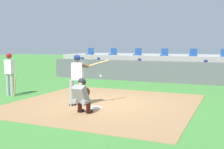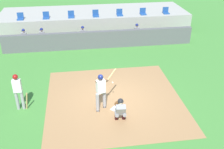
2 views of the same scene
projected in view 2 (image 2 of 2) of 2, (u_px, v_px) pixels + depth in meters
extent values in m
plane|color=#428438|center=(114.00, 99.00, 12.76)|extent=(80.00, 80.00, 0.00)
cube|color=#9E754C|center=(114.00, 99.00, 12.76)|extent=(6.40, 6.40, 0.01)
cube|color=white|center=(117.00, 109.00, 12.05)|extent=(0.62, 0.62, 0.02)
cylinder|color=#99999E|center=(98.00, 103.00, 11.71)|extent=(0.15, 0.15, 0.92)
cylinder|color=#99999E|center=(104.00, 99.00, 11.97)|extent=(0.15, 0.15, 0.92)
cube|color=white|center=(101.00, 86.00, 11.48)|extent=(0.43, 0.33, 0.60)
sphere|color=brown|center=(101.00, 78.00, 11.27)|extent=(0.21, 0.21, 0.21)
sphere|color=navy|center=(101.00, 77.00, 11.26)|extent=(0.24, 0.24, 0.24)
cylinder|color=brown|center=(102.00, 81.00, 11.46)|extent=(0.56, 0.29, 0.18)
cylinder|color=brown|center=(106.00, 81.00, 11.49)|extent=(0.22, 0.27, 0.17)
cylinder|color=tan|center=(111.00, 75.00, 11.88)|extent=(0.53, 0.74, 0.24)
cube|color=black|center=(98.00, 110.00, 11.97)|extent=(0.12, 0.26, 0.09)
cube|color=black|center=(104.00, 106.00, 12.22)|extent=(0.12, 0.26, 0.09)
cylinder|color=gray|center=(117.00, 114.00, 11.08)|extent=(0.18, 0.33, 0.16)
cylinder|color=#4C1919|center=(116.00, 115.00, 11.32)|extent=(0.14, 0.14, 0.42)
cube|color=black|center=(116.00, 118.00, 11.45)|extent=(0.13, 0.25, 0.08)
cylinder|color=gray|center=(124.00, 113.00, 11.11)|extent=(0.18, 0.33, 0.16)
cylinder|color=#4C1919|center=(124.00, 115.00, 11.34)|extent=(0.14, 0.14, 0.42)
cube|color=black|center=(123.00, 117.00, 11.47)|extent=(0.13, 0.25, 0.08)
cube|color=gray|center=(121.00, 110.00, 10.95)|extent=(0.43, 0.47, 0.57)
cube|color=#2D2D33|center=(120.00, 108.00, 11.05)|extent=(0.40, 0.28, 0.45)
sphere|color=beige|center=(121.00, 102.00, 10.85)|extent=(0.21, 0.21, 0.21)
sphere|color=#232328|center=(121.00, 101.00, 10.86)|extent=(0.25, 0.25, 0.25)
cylinder|color=beige|center=(119.00, 107.00, 11.14)|extent=(0.13, 0.46, 0.10)
ellipsoid|color=brown|center=(118.00, 104.00, 11.33)|extent=(0.29, 0.14, 0.30)
sphere|color=white|center=(113.00, 83.00, 12.16)|extent=(0.07, 0.07, 0.07)
cylinder|color=#99999E|center=(17.00, 101.00, 11.87)|extent=(0.14, 0.14, 0.92)
cylinder|color=#99999E|center=(23.00, 100.00, 11.90)|extent=(0.14, 0.14, 0.92)
cube|color=white|center=(17.00, 86.00, 11.52)|extent=(0.36, 0.22, 0.60)
sphere|color=brown|center=(15.00, 77.00, 11.32)|extent=(0.20, 0.20, 0.20)
sphere|color=maroon|center=(15.00, 77.00, 11.30)|extent=(0.23, 0.23, 0.23)
cylinder|color=tan|center=(27.00, 101.00, 11.90)|extent=(0.18, 0.06, 0.85)
cube|color=#59595E|center=(100.00, 40.00, 18.12)|extent=(13.00, 0.30, 1.20)
cube|color=olive|center=(99.00, 39.00, 19.17)|extent=(11.80, 0.44, 0.45)
cylinder|color=#939399|center=(22.00, 41.00, 18.15)|extent=(0.15, 0.40, 0.15)
cylinder|color=#939399|center=(23.00, 46.00, 18.11)|extent=(0.13, 0.13, 0.45)
cube|color=maroon|center=(23.00, 49.00, 18.15)|extent=(0.11, 0.24, 0.08)
cylinder|color=#939399|center=(26.00, 41.00, 18.19)|extent=(0.15, 0.40, 0.15)
cylinder|color=#939399|center=(27.00, 46.00, 18.14)|extent=(0.13, 0.13, 0.45)
cube|color=maroon|center=(27.00, 48.00, 18.19)|extent=(0.11, 0.24, 0.08)
cube|color=gray|center=(24.00, 36.00, 18.23)|extent=(0.36, 0.22, 0.54)
sphere|color=beige|center=(23.00, 31.00, 18.05)|extent=(0.20, 0.20, 0.20)
sphere|color=navy|center=(23.00, 30.00, 18.03)|extent=(0.22, 0.22, 0.22)
cylinder|color=beige|center=(21.00, 39.00, 18.14)|extent=(0.09, 0.41, 0.22)
cylinder|color=beige|center=(27.00, 38.00, 18.19)|extent=(0.09, 0.41, 0.22)
cylinder|color=#939399|center=(40.00, 40.00, 18.31)|extent=(0.15, 0.40, 0.15)
cylinder|color=#939399|center=(41.00, 45.00, 18.26)|extent=(0.13, 0.13, 0.45)
cube|color=maroon|center=(41.00, 48.00, 18.31)|extent=(0.11, 0.24, 0.08)
cylinder|color=#939399|center=(44.00, 40.00, 18.34)|extent=(0.15, 0.40, 0.15)
cylinder|color=#939399|center=(45.00, 45.00, 18.29)|extent=(0.13, 0.13, 0.45)
cube|color=maroon|center=(45.00, 47.00, 18.34)|extent=(0.11, 0.24, 0.08)
cube|color=gray|center=(42.00, 35.00, 18.39)|extent=(0.36, 0.22, 0.54)
sphere|color=beige|center=(41.00, 30.00, 18.20)|extent=(0.20, 0.20, 0.20)
sphere|color=navy|center=(41.00, 29.00, 18.18)|extent=(0.22, 0.22, 0.22)
cylinder|color=beige|center=(39.00, 38.00, 18.29)|extent=(0.09, 0.41, 0.22)
cylinder|color=beige|center=(45.00, 37.00, 18.34)|extent=(0.09, 0.41, 0.22)
cylinder|color=#939399|center=(81.00, 38.00, 18.67)|extent=(0.15, 0.40, 0.15)
cylinder|color=#939399|center=(82.00, 43.00, 18.62)|extent=(0.13, 0.13, 0.45)
cube|color=maroon|center=(82.00, 45.00, 18.66)|extent=(0.11, 0.24, 0.08)
cylinder|color=#939399|center=(85.00, 38.00, 18.70)|extent=(0.15, 0.40, 0.15)
cylinder|color=#939399|center=(85.00, 42.00, 18.65)|extent=(0.13, 0.13, 0.45)
cube|color=maroon|center=(86.00, 45.00, 18.70)|extent=(0.11, 0.24, 0.08)
cube|color=gray|center=(83.00, 33.00, 18.74)|extent=(0.36, 0.22, 0.54)
sphere|color=beige|center=(83.00, 28.00, 18.56)|extent=(0.20, 0.20, 0.20)
sphere|color=navy|center=(83.00, 28.00, 18.54)|extent=(0.22, 0.22, 0.22)
cylinder|color=beige|center=(80.00, 36.00, 18.65)|extent=(0.09, 0.41, 0.22)
cylinder|color=beige|center=(86.00, 35.00, 18.70)|extent=(0.09, 0.41, 0.22)
cylinder|color=#939399|center=(135.00, 35.00, 19.16)|extent=(0.15, 0.40, 0.15)
cylinder|color=#939399|center=(136.00, 40.00, 19.11)|extent=(0.13, 0.13, 0.45)
cube|color=maroon|center=(136.00, 42.00, 19.16)|extent=(0.11, 0.24, 0.08)
cylinder|color=#939399|center=(139.00, 35.00, 19.19)|extent=(0.15, 0.40, 0.15)
cylinder|color=#939399|center=(139.00, 40.00, 19.15)|extent=(0.13, 0.13, 0.45)
cube|color=maroon|center=(139.00, 42.00, 19.19)|extent=(0.11, 0.24, 0.08)
cube|color=gray|center=(137.00, 31.00, 19.24)|extent=(0.36, 0.22, 0.54)
sphere|color=beige|center=(137.00, 26.00, 19.05)|extent=(0.20, 0.20, 0.20)
sphere|color=navy|center=(137.00, 25.00, 19.03)|extent=(0.22, 0.22, 0.22)
cylinder|color=beige|center=(134.00, 33.00, 19.14)|extent=(0.09, 0.41, 0.22)
cylinder|color=beige|center=(140.00, 33.00, 19.19)|extent=(0.09, 0.41, 0.22)
cube|color=#9E9E99|center=(94.00, 19.00, 21.89)|extent=(15.00, 4.40, 1.40)
cube|color=#1E478C|center=(20.00, 19.00, 19.44)|extent=(0.46, 0.46, 0.08)
cube|color=#1E478C|center=(20.00, 15.00, 19.50)|extent=(0.46, 0.06, 0.40)
cube|color=#1E478C|center=(46.00, 18.00, 19.68)|extent=(0.46, 0.46, 0.08)
cube|color=#1E478C|center=(46.00, 14.00, 19.74)|extent=(0.46, 0.06, 0.40)
cube|color=#1E478C|center=(71.00, 17.00, 19.91)|extent=(0.46, 0.46, 0.08)
cube|color=#1E478C|center=(71.00, 13.00, 19.97)|extent=(0.46, 0.06, 0.40)
cube|color=#1E478C|center=(96.00, 16.00, 20.15)|extent=(0.46, 0.46, 0.08)
cube|color=#1E478C|center=(95.00, 12.00, 20.21)|extent=(0.46, 0.06, 0.40)
cube|color=#1E478C|center=(120.00, 15.00, 20.38)|extent=(0.46, 0.46, 0.08)
cube|color=#1E478C|center=(119.00, 11.00, 20.44)|extent=(0.46, 0.06, 0.40)
cube|color=#1E478C|center=(143.00, 14.00, 20.62)|extent=(0.46, 0.46, 0.08)
cube|color=#1E478C|center=(143.00, 10.00, 20.68)|extent=(0.46, 0.06, 0.40)
cube|color=#1E478C|center=(166.00, 13.00, 20.85)|extent=(0.46, 0.46, 0.08)
cube|color=#1E478C|center=(166.00, 10.00, 20.91)|extent=(0.46, 0.06, 0.40)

